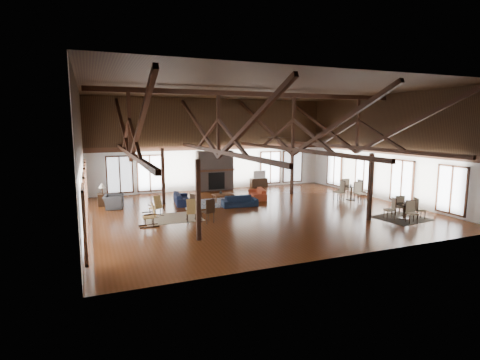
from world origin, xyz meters
name	(u,v)px	position (x,y,z in m)	size (l,w,h in m)	color
floor	(257,211)	(0.00, 0.00, 0.00)	(16.00, 16.00, 0.00)	#552712
ceiling	(258,89)	(0.00, 0.00, 6.00)	(16.00, 14.00, 0.02)	black
wall_back	(213,145)	(0.00, 7.00, 3.00)	(16.00, 0.02, 6.00)	silver
wall_front	(349,166)	(0.00, -7.00, 3.00)	(16.00, 0.02, 6.00)	silver
wall_left	(80,157)	(-8.00, 0.00, 3.00)	(0.02, 14.00, 6.00)	silver
wall_right	(385,148)	(8.00, 0.00, 3.00)	(0.02, 14.00, 6.00)	silver
roof_truss	(257,130)	(0.00, 0.00, 4.03)	(15.60, 14.07, 3.14)	black
post_grid	(257,181)	(0.00, 0.00, 1.52)	(8.16, 7.16, 3.05)	black
fireplace	(215,171)	(0.00, 6.67, 1.29)	(2.50, 0.69, 2.60)	brown
ceiling_fan	(276,137)	(0.50, -1.00, 3.73)	(1.60, 1.60, 0.75)	black
sofa_navy_front	(240,201)	(-0.38, 1.36, 0.28)	(1.88, 0.74, 0.55)	#121D32
sofa_navy_left	(182,198)	(-3.04, 3.19, 0.30)	(0.80, 2.04, 0.60)	#131A36
sofa_orange	(257,193)	(1.43, 3.03, 0.29)	(0.76, 1.95, 0.57)	#9F391E
coffee_table	(223,195)	(-0.78, 2.85, 0.40)	(1.26, 0.75, 0.46)	brown
vase	(221,192)	(-0.91, 2.90, 0.55)	(0.18, 0.18, 0.19)	#B2B2B2
armchair	(113,202)	(-6.62, 3.40, 0.35)	(0.94, 1.07, 0.70)	#2D2D30
side_table_lamp	(103,197)	(-7.12, 4.23, 0.47)	(0.49, 0.49, 1.26)	black
rocking_chair_a	(156,206)	(-4.84, 0.86, 0.47)	(0.78, 0.87, 1.00)	olive
rocking_chair_b	(192,211)	(-3.56, -0.82, 0.50)	(0.54, 0.87, 1.06)	olive
rocking_chair_c	(151,215)	(-5.36, -0.86, 0.49)	(0.82, 0.46, 1.05)	olive
side_chair_a	(194,201)	(-2.91, 1.23, 0.52)	(0.51, 0.51, 0.89)	black
side_chair_b	(209,209)	(-2.91, -1.31, 0.63)	(0.58, 0.58, 1.09)	black
cafe_table_near	(405,209)	(5.65, -3.96, 0.48)	(1.88, 1.88, 0.97)	black
cafe_table_far	(351,190)	(6.28, 0.62, 0.56)	(2.16, 2.16, 1.12)	black
cup_near	(405,203)	(5.67, -3.93, 0.74)	(0.12, 0.12, 0.09)	#B2B2B2
cup_far	(351,185)	(6.20, 0.58, 0.86)	(0.12, 0.12, 0.10)	#B2B2B2
tv_console	(259,183)	(3.24, 6.75, 0.30)	(1.19, 0.45, 0.60)	black
television	(259,174)	(3.24, 6.75, 0.87)	(0.94, 0.12, 0.54)	#B2B2B2
rug_tan	(173,218)	(-4.22, 0.20, 0.01)	(2.57, 2.02, 0.01)	tan
rug_navy	(221,202)	(-0.95, 2.68, 0.01)	(3.27, 2.46, 0.01)	#192047
rug_dark	(401,218)	(5.61, -3.83, 0.01)	(2.19, 1.99, 0.01)	black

